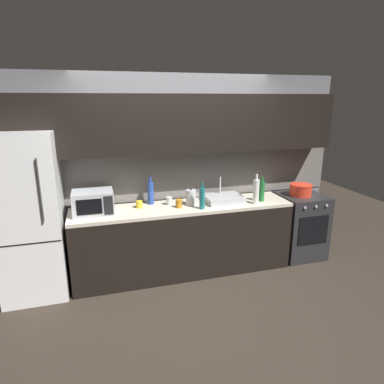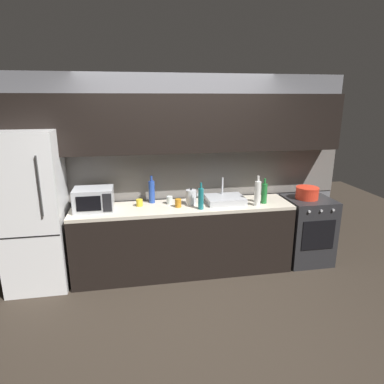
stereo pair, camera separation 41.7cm
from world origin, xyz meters
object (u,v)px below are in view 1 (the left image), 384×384
wine_bottle_white (256,191)px  mug_clear (169,201)px  mug_amber (179,203)px  cooking_pot (301,190)px  wine_bottle_blue (151,193)px  oven_range (300,225)px  wine_bottle_green (262,191)px  mug_yellow (139,204)px  wine_bottle_teal (202,198)px  microwave (93,202)px  kettle (191,197)px  refrigerator (30,216)px

wine_bottle_white → mug_clear: size_ratio=3.78×
mug_amber → cooking_pot: size_ratio=0.34×
wine_bottle_blue → mug_clear: 0.26m
oven_range → mug_clear: size_ratio=8.93×
oven_range → wine_bottle_green: (-0.68, -0.08, 0.58)m
mug_clear → cooking_pot: 1.84m
wine_bottle_blue → cooking_pot: (2.05, -0.19, -0.07)m
mug_amber → mug_yellow: (-0.47, 0.13, -0.01)m
wine_bottle_green → wine_bottle_teal: 0.85m
mug_clear → mug_yellow: 0.38m
microwave → kettle: bearing=-0.2°
wine_bottle_green → wine_bottle_teal: wine_bottle_teal is taller
refrigerator → kettle: size_ratio=8.60×
wine_bottle_blue → mug_yellow: 0.23m
microwave → mug_yellow: bearing=6.2°
oven_range → mug_clear: bearing=177.1°
refrigerator → wine_bottle_green: bearing=-1.7°
wine_bottle_teal → wine_bottle_blue: bearing=146.9°
oven_range → wine_bottle_teal: bearing=-173.6°
cooking_pot → wine_bottle_white: bearing=-168.0°
wine_bottle_teal → mug_yellow: (-0.73, 0.25, -0.09)m
wine_bottle_teal → refrigerator: bearing=174.9°
kettle → mug_yellow: size_ratio=2.52×
kettle → mug_clear: bearing=163.0°
cooking_pot → wine_bottle_teal: bearing=-173.3°
mug_amber → wine_bottle_green: bearing=-1.7°
refrigerator → mug_yellow: refrigerator is taller
wine_bottle_green → wine_bottle_teal: (-0.84, -0.09, 0.00)m
kettle → wine_bottle_blue: (-0.48, 0.18, 0.05)m
mug_amber → mug_clear: bearing=121.3°
oven_range → cooking_pot: cooking_pot is taller
wine_bottle_teal → mug_yellow: wine_bottle_teal is taller
microwave → refrigerator: bearing=-178.4°
refrigerator → wine_bottle_green: refrigerator is taller
oven_range → mug_amber: size_ratio=8.72×
microwave → cooking_pot: bearing=-0.4°
kettle → mug_yellow: kettle is taller
mug_yellow → refrigerator: bearing=-176.4°
refrigerator → oven_range: refrigerator is taller
kettle → oven_range: bearing=-0.6°
wine_bottle_white → mug_clear: (-1.07, 0.26, -0.11)m
mug_amber → refrigerator: bearing=178.3°
wine_bottle_green → cooking_pot: wine_bottle_green is taller
oven_range → mug_clear: 1.94m
wine_bottle_teal → mug_clear: (-0.35, 0.27, -0.09)m
microwave → wine_bottle_teal: wine_bottle_teal is taller
refrigerator → mug_amber: size_ratio=18.12×
wine_bottle_green → wine_bottle_white: (-0.12, -0.08, 0.03)m
wine_bottle_teal → wine_bottle_white: 0.72m
mug_amber → mug_clear: 0.17m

